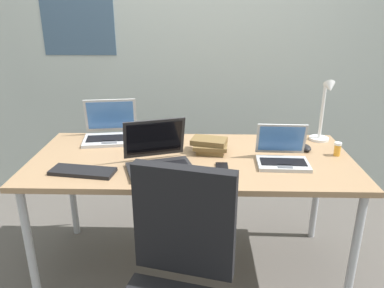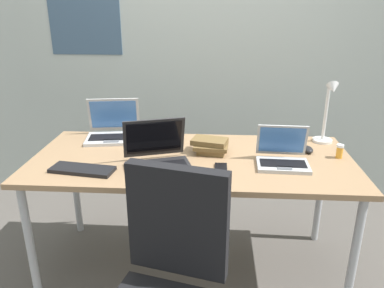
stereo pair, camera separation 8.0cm
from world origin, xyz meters
The scene contains 12 objects.
ground_plane centered at (0.00, 0.00, 0.00)m, with size 12.00×12.00×0.00m, color #56514C.
wall_back centered at (0.00, 1.10, 1.30)m, with size 6.00×0.13×2.60m.
desk centered at (0.00, 0.00, 0.68)m, with size 1.80×0.80×0.74m.
desk_lamp centered at (0.80, 0.28, 0.94)m, with size 0.12×0.18×0.40m.
laptop_far_corner centered at (0.49, -0.07, 0.78)m, with size 0.28×0.25×0.20m.
laptop_mid_desk centered at (-0.17, -0.15, 0.79)m, with size 0.41×0.38×0.24m.
laptop_front_right centered at (-0.53, 0.29, 0.79)m, with size 0.37×0.32×0.24m.
external_keyboard centered at (-0.55, -0.23, 0.75)m, with size 0.33×0.12×0.02m, color black.
computer_mouse centered at (0.67, 0.12, 0.76)m, with size 0.06×0.10×0.03m, color black.
cell_phone centered at (0.16, -0.16, 0.74)m, with size 0.06×0.14×0.01m, color black.
pill_bottle centered at (0.83, 0.05, 0.78)m, with size 0.04×0.04×0.08m.
book_stack centered at (0.10, 0.08, 0.78)m, with size 0.22×0.18×0.08m.
Camera 2 is at (0.13, -1.97, 1.57)m, focal length 35.45 mm.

